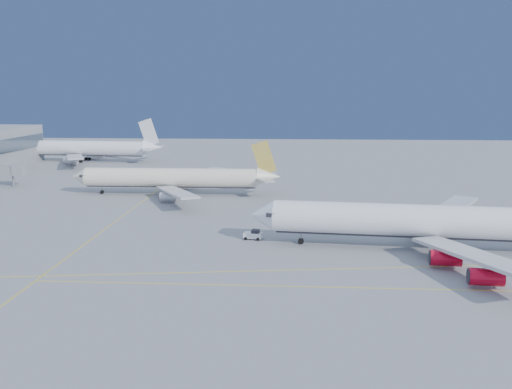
{
  "coord_description": "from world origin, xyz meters",
  "views": [
    {
      "loc": [
        -0.22,
        -96.74,
        29.34
      ],
      "look_at": [
        -7.84,
        24.87,
        7.0
      ],
      "focal_mm": 40.0,
      "sensor_mm": 36.0,
      "label": 1
    }
  ],
  "objects_px": {
    "airliner_etihad": "(176,178)",
    "airliner_virgin": "(440,222)",
    "airliner_third": "(84,148)",
    "pushback_tug": "(253,235)"
  },
  "relations": [
    {
      "from": "airliner_virgin",
      "to": "airliner_third",
      "type": "distance_m",
      "value": 170.75
    },
    {
      "from": "airliner_etihad",
      "to": "airliner_third",
      "type": "distance_m",
      "value": 90.97
    },
    {
      "from": "pushback_tug",
      "to": "airliner_third",
      "type": "bearing_deg",
      "value": 133.8
    },
    {
      "from": "airliner_etihad",
      "to": "airliner_virgin",
      "type": "bearing_deg",
      "value": -41.77
    },
    {
      "from": "airliner_virgin",
      "to": "pushback_tug",
      "type": "distance_m",
      "value": 35.6
    },
    {
      "from": "airliner_virgin",
      "to": "airliner_etihad",
      "type": "relative_size",
      "value": 1.18
    },
    {
      "from": "airliner_etihad",
      "to": "airliner_third",
      "type": "xyz_separation_m",
      "value": [
        -53.55,
        73.53,
        0.71
      ]
    },
    {
      "from": "airliner_etihad",
      "to": "pushback_tug",
      "type": "distance_m",
      "value": 54.58
    },
    {
      "from": "airliner_virgin",
      "to": "airliner_etihad",
      "type": "distance_m",
      "value": 80.76
    },
    {
      "from": "airliner_etihad",
      "to": "airliner_third",
      "type": "height_order",
      "value": "airliner_third"
    }
  ]
}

